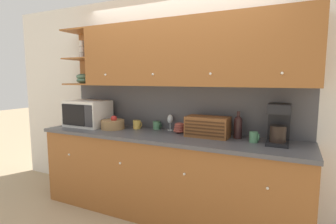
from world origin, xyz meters
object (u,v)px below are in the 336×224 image
at_px(mug_patterned_third, 254,137).
at_px(coffee_maker, 279,123).
at_px(fruit_basket, 113,124).
at_px(wine_bottle, 238,126).
at_px(microwave, 88,113).
at_px(mug, 157,125).
at_px(bread_box, 208,127).
at_px(mug_blue_second, 137,125).
at_px(bowl_stack_on_counter, 179,128).
at_px(wine_glass, 170,120).

xyz_separation_m(mug_patterned_third, coffee_maker, (0.22, 0.04, 0.15)).
relative_size(fruit_basket, wine_bottle, 1.00).
bearing_deg(microwave, wine_bottle, 3.48).
xyz_separation_m(mug, bread_box, (0.70, -0.14, 0.06)).
height_order(mug_blue_second, coffee_maker, coffee_maker).
bearing_deg(mug_patterned_third, bread_box, 174.84).
bearing_deg(mug_blue_second, mug, 18.72).
relative_size(mug_blue_second, bowl_stack_on_counter, 0.75).
bearing_deg(bread_box, bowl_stack_on_counter, 169.92).
height_order(bread_box, wine_bottle, wine_bottle).
bearing_deg(mug, mug_blue_second, -161.28).
height_order(bread_box, mug_patterned_third, bread_box).
height_order(fruit_basket, mug, fruit_basket).
height_order(fruit_basket, mug_patterned_third, fruit_basket).
distance_m(microwave, mug_blue_second, 0.71).
height_order(bowl_stack_on_counter, mug_patterned_third, bowl_stack_on_counter).
distance_m(mug_blue_second, wine_glass, 0.43).
height_order(wine_glass, coffee_maker, coffee_maker).
relative_size(mug, wine_bottle, 0.35).
relative_size(wine_glass, bread_box, 0.42).
xyz_separation_m(wine_glass, bowl_stack_on_counter, (0.16, -0.09, -0.08)).
bearing_deg(coffee_maker, bread_box, 179.50).
relative_size(microwave, mug_patterned_third, 5.09).
xyz_separation_m(fruit_basket, mug_patterned_third, (1.69, 0.04, -0.01)).
bearing_deg(mug_patterned_third, mug_blue_second, 175.91).
bearing_deg(bread_box, fruit_basket, -175.80).
relative_size(mug_blue_second, wine_bottle, 0.37).
xyz_separation_m(microwave, wine_glass, (1.11, 0.21, -0.04)).
bearing_deg(coffee_maker, mug, 174.13).
bearing_deg(mug_patterned_third, mug, 171.27).
distance_m(wine_glass, wine_bottle, 0.84).
bearing_deg(mug_blue_second, wine_bottle, -0.03).
bearing_deg(bread_box, wine_glass, 163.95).
xyz_separation_m(mug_blue_second, coffee_maker, (1.64, -0.06, 0.15)).
height_order(mug_blue_second, wine_glass, wine_glass).
distance_m(microwave, mug_patterned_third, 2.12).
distance_m(bowl_stack_on_counter, wine_bottle, 0.68).
bearing_deg(mug_patterned_third, bowl_stack_on_counter, 172.75).
distance_m(fruit_basket, wine_glass, 0.72).
bearing_deg(coffee_maker, microwave, -178.66).
xyz_separation_m(mug, coffee_maker, (1.40, -0.14, 0.15)).
bearing_deg(fruit_basket, coffee_maker, 2.46).
relative_size(mug, mug_patterned_third, 0.95).
relative_size(wine_glass, coffee_maker, 0.50).
distance_m(bread_box, mug_patterned_third, 0.50).
bearing_deg(bread_box, mug, 168.81).
xyz_separation_m(bowl_stack_on_counter, bread_box, (0.36, -0.06, 0.05)).
xyz_separation_m(fruit_basket, bread_box, (1.20, 0.09, 0.05)).
relative_size(bowl_stack_on_counter, wine_bottle, 0.49).
bearing_deg(wine_glass, microwave, -169.28).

